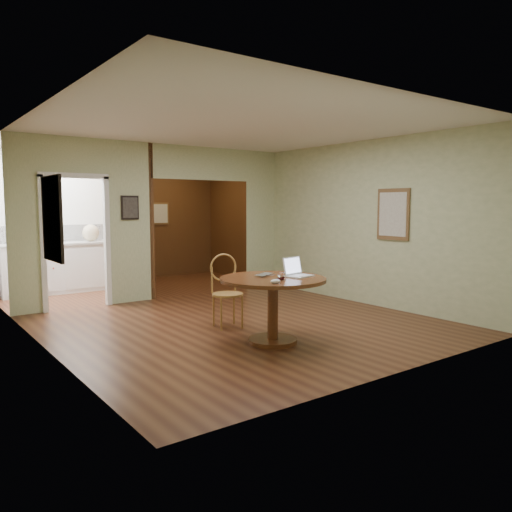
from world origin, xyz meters
TOP-DOWN VIEW (x-y plane):
  - floor at (0.00, 0.00)m, footprint 5.00×5.00m
  - room_shell at (-0.47, 3.10)m, footprint 5.20×7.50m
  - dining_table at (-0.24, -0.92)m, footprint 1.26×1.26m
  - chair at (-0.24, 0.10)m, footprint 0.50×0.50m
  - open_laptop at (0.06, -0.99)m, footprint 0.36×0.34m
  - closed_laptop at (-0.22, -0.78)m, footprint 0.35×0.31m
  - mouse at (-0.51, -1.29)m, footprint 0.13×0.09m
  - wine_glass at (-0.29, -1.13)m, footprint 0.09×0.09m
  - pen at (-0.29, -1.06)m, footprint 0.12×0.05m
  - kitchen_cabinet at (-1.35, 4.20)m, footprint 2.06×0.60m
  - grocery_bag at (-0.71, 4.20)m, footprint 0.41×0.38m

SIDE VIEW (x-z plane):
  - floor at x=0.00m, z-range 0.00..0.00m
  - kitchen_cabinet at x=-1.35m, z-range 0.00..0.94m
  - chair at x=-0.24m, z-range 0.06..1.04m
  - dining_table at x=-0.24m, z-range 0.19..0.98m
  - pen at x=-0.29m, z-range 0.79..0.80m
  - closed_laptop at x=-0.22m, z-range 0.79..0.81m
  - mouse at x=-0.51m, z-range 0.79..0.84m
  - wine_glass at x=-0.29m, z-range 0.79..0.89m
  - open_laptop at x=0.06m, z-range 0.74..0.97m
  - grocery_bag at x=-0.71m, z-range 0.94..1.27m
  - room_shell at x=-0.47m, z-range -1.21..3.79m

